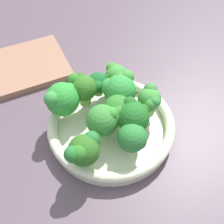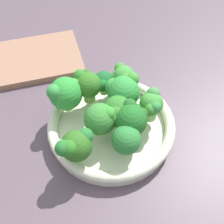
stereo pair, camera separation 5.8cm
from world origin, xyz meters
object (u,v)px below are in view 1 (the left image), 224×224
Objects in this scene: broccoli_floret_7 at (119,109)px; broccoli_floret_10 at (83,150)px; broccoli_floret_5 at (132,137)px; broccoli_floret_6 at (62,99)px; broccoli_floret_0 at (150,100)px; bowl at (112,127)px; broccoli_floret_4 at (98,83)px; broccoli_floret_9 at (119,89)px; broccoli_floret_3 at (83,87)px; broccoli_floret_1 at (104,120)px; cutting_board at (12,70)px; broccoli_floret_8 at (134,116)px; broccoli_floret_2 at (117,76)px.

broccoli_floret_10 is at bearing -172.21° from broccoli_floret_7.
broccoli_floret_6 is at bearing 99.17° from broccoli_floret_5.
broccoli_floret_5 is (-8.84, -2.73, -0.63)cm from broccoli_floret_0.
bowl is 9.51cm from broccoli_floret_4.
broccoli_floret_4 is 0.73× the size of broccoli_floret_9.
bowl is at bearing -90.15° from broccoli_floret_3.
broccoli_floret_1 is 9.67cm from broccoli_floret_6.
bowl is 3.49× the size of broccoli_floret_6.
bowl is 0.98× the size of cutting_board.
broccoli_floret_4 is at bearing 49.64° from broccoli_floret_1.
broccoli_floret_6 is 23.03cm from cutting_board.
broccoli_floret_8 is 11.57cm from broccoli_floret_10.
broccoli_floret_6 reaches higher than bowl.
broccoli_floret_5 is at bearing -80.83° from broccoli_floret_6.
broccoli_floret_2 is at bearing -14.19° from broccoli_floret_6.
broccoli_floret_9 is 1.00× the size of broccoli_floret_10.
broccoli_floret_1 is at bearing 13.95° from broccoli_floret_10.
broccoli_floret_4 is at bearing 66.85° from broccoli_floret_5.
broccoli_floret_8 reaches higher than broccoli_floret_2.
broccoli_floret_8 is at bearing -117.05° from broccoli_floret_9.
broccoli_floret_3 reaches higher than broccoli_floret_2.
broccoli_floret_6 reaches higher than broccoli_floret_7.
bowl is 10.16cm from broccoli_floret_3.
broccoli_floret_4 is at bearing 104.50° from broccoli_floret_0.
broccoli_floret_7 is at bearing 61.36° from broccoli_floret_5.
broccoli_floret_9 reaches higher than broccoli_floret_1.
broccoli_floret_8 is at bearing -9.59° from broccoli_floret_10.
broccoli_floret_1 reaches higher than cutting_board.
broccoli_floret_0 reaches higher than broccoli_floret_5.
broccoli_floret_0 is 6.46cm from broccoli_floret_7.
broccoli_floret_9 is at bearing -35.02° from broccoli_floret_6.
broccoli_floret_9 reaches higher than broccoli_floret_2.
broccoli_floret_2 is 9.64cm from broccoli_floret_7.
bowl is 3.93× the size of broccoli_floret_7.
broccoli_floret_8 is at bearing -65.57° from broccoli_floret_6.
broccoli_floret_6 is at bearing 131.56° from broccoli_floret_0.
broccoli_floret_0 is at bearing -31.56° from bowl.
broccoli_floret_8 reaches higher than bowl.
cutting_board is (-3.75, 31.56, -6.89)cm from broccoli_floret_7.
broccoli_floret_7 is at bearing -84.62° from broccoli_floret_3.
broccoli_floret_4 is 11.91cm from broccoli_floret_8.
broccoli_floret_6 is 11.46cm from broccoli_floret_9.
broccoli_floret_5 is (-5.95, -13.91, 0.28)cm from broccoli_floret_4.
broccoli_floret_2 is 4.52cm from broccoli_floret_4.
broccoli_floret_4 is at bearing 78.06° from broccoli_floret_8.
broccoli_floret_7 is (3.90, -0.26, -0.13)cm from broccoli_floret_1.
broccoli_floret_8 reaches higher than broccoli_floret_7.
broccoli_floret_0 is (6.56, -4.03, 6.01)cm from bowl.
broccoli_floret_3 is at bearing 95.38° from broccoli_floret_7.
broccoli_floret_0 is 16.81cm from broccoli_floret_10.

